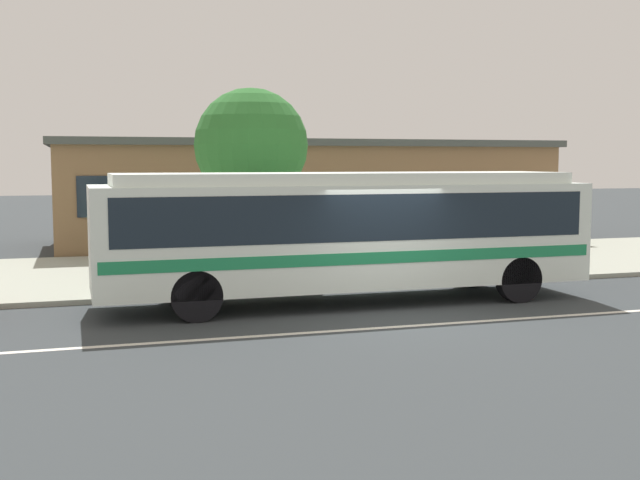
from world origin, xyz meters
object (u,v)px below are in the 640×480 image
(pedestrian_waiting_near_sign, at_px, (457,233))
(bus_stop_sign, at_px, (448,213))
(transit_bus, at_px, (346,227))
(pedestrian_walking_along_curb, at_px, (511,235))
(street_tree_near_stop, at_px, (251,146))

(pedestrian_waiting_near_sign, height_order, bus_stop_sign, bus_stop_sign)
(transit_bus, height_order, pedestrian_waiting_near_sign, transit_bus)
(transit_bus, bearing_deg, pedestrian_walking_along_curb, 24.28)
(bus_stop_sign, bearing_deg, pedestrian_walking_along_curb, 9.97)
(transit_bus, xyz_separation_m, bus_stop_sign, (3.47, 2.13, 0.10))
(pedestrian_walking_along_curb, relative_size, bus_stop_sign, 0.67)
(transit_bus, xyz_separation_m, pedestrian_walking_along_curb, (5.51, 2.49, -0.53))
(pedestrian_waiting_near_sign, distance_m, street_tree_near_stop, 6.09)
(street_tree_near_stop, bearing_deg, pedestrian_walking_along_curb, -14.30)
(transit_bus, height_order, bus_stop_sign, transit_bus)
(pedestrian_waiting_near_sign, bearing_deg, pedestrian_walking_along_curb, -42.02)
(transit_bus, xyz_separation_m, street_tree_near_stop, (-1.17, 4.19, 1.80))
(transit_bus, height_order, pedestrian_walking_along_curb, transit_bus)
(bus_stop_sign, height_order, street_tree_near_stop, street_tree_near_stop)
(transit_bus, relative_size, street_tree_near_stop, 2.21)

